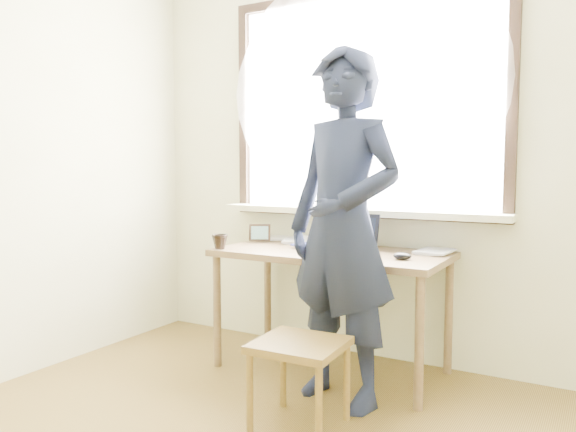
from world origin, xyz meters
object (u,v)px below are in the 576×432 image
Objects in this scene: mug_white at (320,236)px; laptop at (347,244)px; work_chair at (299,355)px; desk at (331,263)px; mug_dark at (220,242)px; person at (343,227)px.

laptop is at bearing -40.38° from mug_white.
mug_white is 1.11m from work_chair.
laptop reaches higher than desk.
mug_white is 1.43× the size of mug_dark.
person is at bearing -6.68° from mug_dark.
mug_dark is 0.05× the size of person.
laptop is 0.79× the size of work_chair.
desk is at bearing 104.72° from work_chair.
laptop is 0.39m from mug_white.
mug_dark is 1.02m from work_chair.
laptop is at bearing 96.33° from work_chair.
mug_dark is at bearing -161.93° from laptop.
desk is at bearing 23.85° from mug_dark.
desk is 14.23× the size of mug_dark.
person is (0.24, -0.37, 0.26)m from desk.
mug_dark is 0.87m from person.
laptop is 0.18× the size of person.
person is (0.85, -0.10, 0.14)m from mug_dark.
laptop is (0.12, -0.03, 0.13)m from desk.
work_chair is 0.23× the size of person.
laptop reaches higher than mug_dark.
mug_white is (-0.30, 0.25, -0.00)m from laptop.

